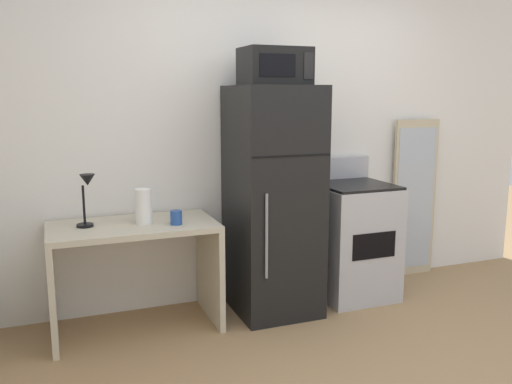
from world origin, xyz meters
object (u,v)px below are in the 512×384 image
object	(u,v)px
microwave	(275,66)
leaning_mirror	(414,198)
desk_lamp	(87,191)
oven_range	(353,239)
coffee_mug	(176,218)
desk	(134,256)
refrigerator	(273,201)
paper_towel_roll	(144,206)

from	to	relation	value
microwave	leaning_mirror	distance (m)	1.88
desk_lamp	leaning_mirror	xyz separation A→B (m)	(2.80, 0.24, -0.29)
desk_lamp	oven_range	distance (m)	2.09
coffee_mug	desk_lamp	bearing A→B (deg)	165.54
desk	desk_lamp	bearing A→B (deg)	176.16
desk	refrigerator	world-z (taller)	refrigerator
leaning_mirror	desk_lamp	bearing A→B (deg)	-175.00
paper_towel_roll	oven_range	size ratio (longest dim) A/B	0.22
paper_towel_roll	desk_lamp	bearing A→B (deg)	172.86
desk_lamp	oven_range	xyz separation A→B (m)	(2.02, -0.01, -0.52)
paper_towel_roll	oven_range	world-z (taller)	oven_range
desk	oven_range	distance (m)	1.74
desk_lamp	oven_range	world-z (taller)	desk_lamp
paper_towel_roll	desk	bearing A→B (deg)	160.73
coffee_mug	oven_range	bearing A→B (deg)	5.21
microwave	refrigerator	bearing A→B (deg)	90.31
desk	desk_lamp	xyz separation A→B (m)	(-0.28, 0.02, 0.47)
desk	coffee_mug	bearing A→B (deg)	-24.56
desk	microwave	bearing A→B (deg)	-2.43
paper_towel_roll	microwave	bearing A→B (deg)	-1.06
refrigerator	leaning_mirror	bearing A→B (deg)	10.87
refrigerator	microwave	xyz separation A→B (m)	(0.00, -0.02, 0.97)
refrigerator	microwave	size ratio (longest dim) A/B	3.65
leaning_mirror	oven_range	bearing A→B (deg)	-161.80
paper_towel_roll	leaning_mirror	size ratio (longest dim) A/B	0.17
refrigerator	oven_range	xyz separation A→B (m)	(0.71, 0.03, -0.37)
desk	oven_range	bearing A→B (deg)	0.29
microwave	oven_range	xyz separation A→B (m)	(0.71, 0.05, -1.34)
coffee_mug	refrigerator	world-z (taller)	refrigerator
coffee_mug	oven_range	size ratio (longest dim) A/B	0.09
coffee_mug	microwave	size ratio (longest dim) A/B	0.21
microwave	leaning_mirror	bearing A→B (deg)	11.66
coffee_mug	paper_towel_roll	bearing A→B (deg)	153.58
paper_towel_roll	coffee_mug	size ratio (longest dim) A/B	2.53
coffee_mug	oven_range	xyz separation A→B (m)	(1.46, 0.13, -0.33)
desk	coffee_mug	distance (m)	0.41
paper_towel_roll	microwave	xyz separation A→B (m)	(0.95, -0.02, 0.94)
leaning_mirror	desk	bearing A→B (deg)	-174.00
desk	desk_lamp	world-z (taller)	desk_lamp
refrigerator	paper_towel_roll	bearing A→B (deg)	-179.78
desk	paper_towel_roll	size ratio (longest dim) A/B	4.66
coffee_mug	leaning_mirror	bearing A→B (deg)	9.85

